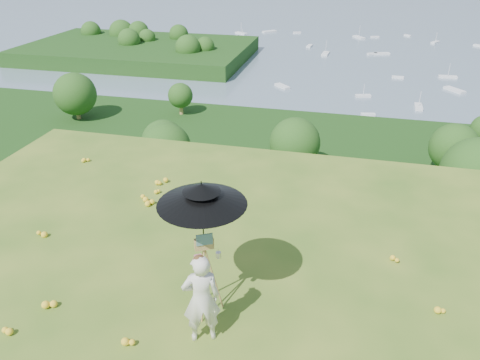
# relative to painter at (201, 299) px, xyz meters

# --- Properties ---
(ground) EXTENTS (14.00, 14.00, 0.00)m
(ground) POSITION_rel_painter_xyz_m (-0.54, 0.49, -0.79)
(ground) COLOR #3A681D
(ground) RESTS_ON ground
(forest_slope) EXTENTS (140.00, 56.00, 22.00)m
(forest_slope) POSITION_rel_painter_xyz_m (-0.54, 35.49, -29.79)
(forest_slope) COLOR #163D10
(forest_slope) RESTS_ON bay_water
(shoreline_tier) EXTENTS (170.00, 28.00, 8.00)m
(shoreline_tier) POSITION_rel_painter_xyz_m (-0.54, 75.49, -36.79)
(shoreline_tier) COLOR #696054
(shoreline_tier) RESTS_ON bay_water
(bay_water) EXTENTS (700.00, 700.00, 0.00)m
(bay_water) POSITION_rel_painter_xyz_m (-0.54, 240.49, -34.79)
(bay_water) COLOR slate
(bay_water) RESTS_ON ground
(peninsula) EXTENTS (90.00, 60.00, 12.00)m
(peninsula) POSITION_rel_painter_xyz_m (-75.54, 155.49, -29.79)
(peninsula) COLOR #163D10
(peninsula) RESTS_ON bay_water
(slope_trees) EXTENTS (110.00, 50.00, 6.00)m
(slope_trees) POSITION_rel_painter_xyz_m (-0.54, 35.49, -15.79)
(slope_trees) COLOR #215218
(slope_trees) RESTS_ON forest_slope
(harbor_town) EXTENTS (110.00, 22.00, 5.00)m
(harbor_town) POSITION_rel_painter_xyz_m (-0.54, 75.49, -30.29)
(harbor_town) COLOR silver
(harbor_town) RESTS_ON shoreline_tier
(moored_boats) EXTENTS (140.00, 140.00, 0.70)m
(moored_boats) POSITION_rel_painter_xyz_m (-13.04, 161.49, -34.44)
(moored_boats) COLOR white
(moored_boats) RESTS_ON bay_water
(wildflowers) EXTENTS (10.00, 10.50, 0.12)m
(wildflowers) POSITION_rel_painter_xyz_m (-0.54, 0.74, -0.73)
(wildflowers) COLOR yellow
(wildflowers) RESTS_ON ground
(painter) EXTENTS (0.68, 0.58, 1.58)m
(painter) POSITION_rel_painter_xyz_m (0.00, 0.00, 0.00)
(painter) COLOR beige
(painter) RESTS_ON ground
(field_easel) EXTENTS (0.81, 0.81, 1.58)m
(field_easel) POSITION_rel_painter_xyz_m (-0.12, 0.60, -0.00)
(field_easel) COLOR #A88546
(field_easel) RESTS_ON ground
(sun_umbrella) EXTENTS (1.85, 1.85, 1.15)m
(sun_umbrella) POSITION_rel_painter_xyz_m (-0.14, 0.63, 1.09)
(sun_umbrella) COLOR black
(sun_umbrella) RESTS_ON field_easel
(painter_cap) EXTENTS (0.27, 0.28, 0.10)m
(painter_cap) POSITION_rel_painter_xyz_m (0.00, 0.00, 0.75)
(painter_cap) COLOR #C46B79
(painter_cap) RESTS_ON painter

